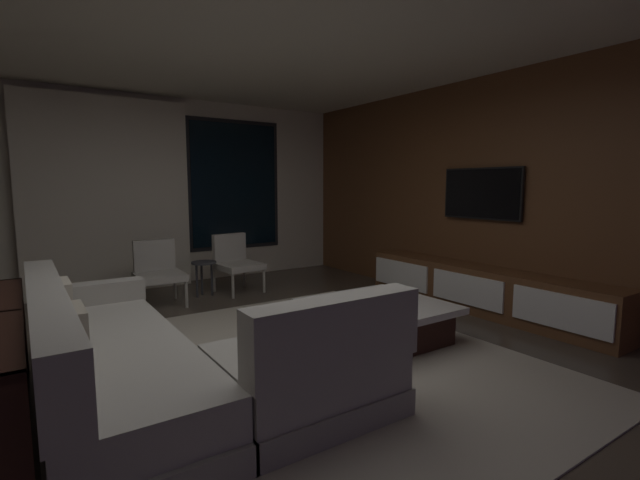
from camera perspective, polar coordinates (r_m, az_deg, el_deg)
The scene contains 13 objects.
floor at distance 3.70m, azimuth -6.75°, elevation -16.03°, with size 9.20×9.20×0.00m, color #473D33.
back_wall_with_window at distance 6.82m, azimuth -21.52°, elevation 5.65°, with size 6.60×0.30×2.70m.
media_wall at distance 5.52m, azimuth 22.70°, elevation 5.47°, with size 0.12×7.80×2.70m.
ceiling at distance 3.63m, azimuth -7.43°, elevation 27.17°, with size 8.20×8.20×0.00m, color beige.
area_rug at distance 3.78m, azimuth -1.13°, elevation -15.37°, with size 3.20×3.80×0.01m, color #ADA391.
sectional_couch at distance 3.18m, azimuth -19.70°, elevation -14.68°, with size 1.98×2.50×0.82m.
coffee_table at distance 4.26m, azimuth 7.29°, elevation -10.22°, with size 1.16×1.16×0.36m.
book_stack_on_coffee_table at distance 4.16m, azimuth 9.66°, elevation -7.84°, with size 0.24×0.20×0.06m.
accent_chair_near_window at distance 6.22m, azimuth -10.77°, elevation -2.49°, with size 0.61×0.62×0.78m.
accent_chair_by_curtain at distance 5.76m, azimuth -20.01°, elevation -3.54°, with size 0.55×0.57×0.78m.
side_stool at distance 6.02m, azimuth -14.63°, elevation -3.48°, with size 0.32×0.32×0.46m.
media_console at distance 5.44m, azimuth 20.01°, elevation -6.10°, with size 0.46×3.10×0.52m.
mounted_tv at distance 5.57m, azimuth 19.93°, elevation 5.60°, with size 0.05×1.04×0.60m.
Camera 1 is at (-1.54, -3.04, 1.44)m, focal length 25.06 mm.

